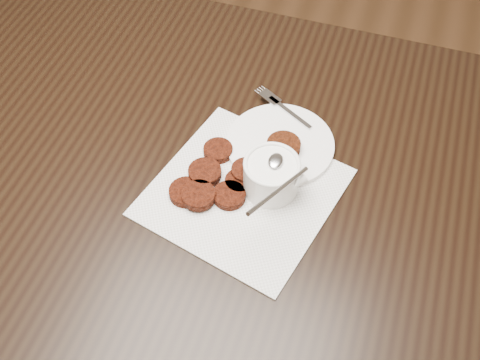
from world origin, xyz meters
name	(u,v)px	position (x,y,z in m)	size (l,w,h in m)	color
table	(172,251)	(-0.05, 0.12, 0.38)	(1.41, 0.90, 0.75)	black
napkin	(243,192)	(0.14, 0.08, 0.75)	(0.29, 0.29, 0.00)	white
sauce_ramekin	(272,163)	(0.18, 0.10, 0.82)	(0.13, 0.13, 0.13)	white
patty_cluster	(218,180)	(0.09, 0.08, 0.76)	(0.20, 0.20, 0.02)	#601E0C
plate_with_patty	(280,142)	(0.17, 0.20, 0.76)	(0.20, 0.20, 0.03)	white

